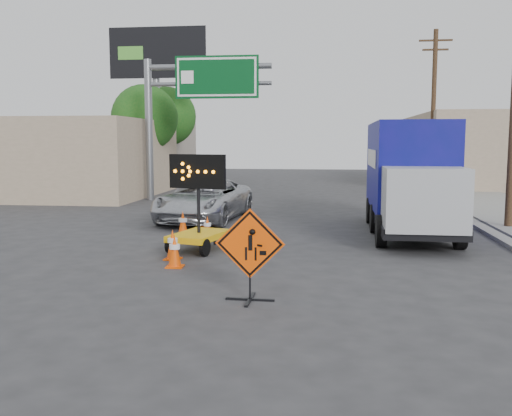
% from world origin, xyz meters
% --- Properties ---
extents(ground, '(100.00, 100.00, 0.00)m').
position_xyz_m(ground, '(0.00, 0.00, 0.00)').
color(ground, '#2D2D30').
rests_on(ground, ground).
extents(curb_right, '(0.40, 60.00, 0.12)m').
position_xyz_m(curb_right, '(7.20, 15.00, 0.06)').
color(curb_right, gray).
rests_on(curb_right, ground).
extents(sidewalk_right, '(4.00, 60.00, 0.15)m').
position_xyz_m(sidewalk_right, '(9.50, 15.00, 0.07)').
color(sidewalk_right, gray).
rests_on(sidewalk_right, ground).
extents(storefront_left_near, '(14.00, 10.00, 4.00)m').
position_xyz_m(storefront_left_near, '(-14.00, 20.00, 2.00)').
color(storefront_left_near, tan).
rests_on(storefront_left_near, ground).
extents(storefront_left_far, '(12.00, 10.00, 4.40)m').
position_xyz_m(storefront_left_far, '(-15.00, 34.00, 2.20)').
color(storefront_left_far, gray).
rests_on(storefront_left_far, ground).
extents(building_right_far, '(10.00, 14.00, 4.60)m').
position_xyz_m(building_right_far, '(13.00, 30.00, 2.30)').
color(building_right_far, tan).
rests_on(building_right_far, ground).
extents(highway_gantry, '(6.18, 0.38, 6.90)m').
position_xyz_m(highway_gantry, '(-4.43, 17.96, 5.07)').
color(highway_gantry, slate).
rests_on(highway_gantry, ground).
extents(billboard, '(6.10, 0.54, 9.85)m').
position_xyz_m(billboard, '(-8.35, 25.87, 7.35)').
color(billboard, slate).
rests_on(billboard, ground).
extents(utility_pole_far, '(1.80, 0.26, 9.00)m').
position_xyz_m(utility_pole_far, '(8.00, 24.00, 4.68)').
color(utility_pole_far, '#4D3321').
rests_on(utility_pole_far, ground).
extents(tree_left_near, '(3.71, 3.71, 6.03)m').
position_xyz_m(tree_left_near, '(-8.00, 22.00, 4.16)').
color(tree_left_near, '#4D3321').
rests_on(tree_left_near, ground).
extents(tree_left_far, '(4.10, 4.10, 6.66)m').
position_xyz_m(tree_left_far, '(-9.00, 30.00, 4.60)').
color(tree_left_far, '#4D3321').
rests_on(tree_left_far, ground).
extents(construction_sign, '(1.27, 0.90, 1.69)m').
position_xyz_m(construction_sign, '(0.74, 0.85, 0.89)').
color(construction_sign, black).
rests_on(construction_sign, ground).
extents(arrow_board, '(1.58, 2.00, 2.55)m').
position_xyz_m(arrow_board, '(-1.23, 5.41, 0.58)').
color(arrow_board, '#E3AA0C').
rests_on(arrow_board, ground).
extents(pickup_truck, '(3.09, 5.68, 1.51)m').
position_xyz_m(pickup_truck, '(-2.31, 11.16, 0.76)').
color(pickup_truck, '#B9BBC1').
rests_on(pickup_truck, ground).
extents(box_truck, '(2.43, 7.34, 3.47)m').
position_xyz_m(box_truck, '(4.67, 8.95, 1.57)').
color(box_truck, black).
rests_on(box_truck, ground).
extents(cone_a, '(0.40, 0.40, 0.76)m').
position_xyz_m(cone_a, '(-1.34, 3.38, 0.38)').
color(cone_a, '#FB4C05').
rests_on(cone_a, ground).
extents(cone_b, '(0.41, 0.41, 0.75)m').
position_xyz_m(cone_b, '(-1.61, 4.21, 0.38)').
color(cone_b, '#FB4C05').
rests_on(cone_b, ground).
extents(cone_c, '(0.46, 0.46, 0.68)m').
position_xyz_m(cone_c, '(-1.38, 7.24, 0.34)').
color(cone_c, '#FB4C05').
rests_on(cone_c, ground).
extents(cone_d, '(0.44, 0.44, 0.78)m').
position_xyz_m(cone_d, '(-2.22, 7.63, 0.39)').
color(cone_d, '#FB4C05').
rests_on(cone_d, ground).
extents(cone_e, '(0.43, 0.43, 0.80)m').
position_xyz_m(cone_e, '(-1.86, 9.10, 0.40)').
color(cone_e, '#FB4C05').
rests_on(cone_e, ground).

